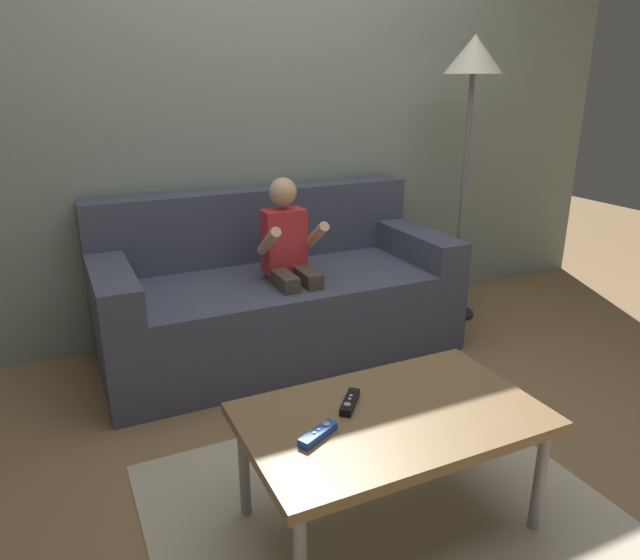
# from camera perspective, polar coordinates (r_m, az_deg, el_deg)

# --- Properties ---
(ground_plane) EXTENTS (9.64, 9.64, 0.00)m
(ground_plane) POSITION_cam_1_polar(r_m,az_deg,el_deg) (2.40, 7.33, -16.28)
(ground_plane) COLOR olive
(wall_back) EXTENTS (4.82, 0.05, 2.50)m
(wall_back) POSITION_cam_1_polar(r_m,az_deg,el_deg) (3.28, -6.08, 16.70)
(wall_back) COLOR gray
(wall_back) RESTS_ON ground
(couch) EXTENTS (1.80, 0.80, 0.82)m
(couch) POSITION_cam_1_polar(r_m,az_deg,el_deg) (3.08, -4.34, -1.71)
(couch) COLOR #474C60
(couch) RESTS_ON ground
(person_seated_on_couch) EXTENTS (0.29, 0.36, 0.93)m
(person_seated_on_couch) POSITION_cam_1_polar(r_m,az_deg,el_deg) (2.85, -2.88, 1.93)
(person_seated_on_couch) COLOR #4C4238
(person_seated_on_couch) RESTS_ON ground
(coffee_table) EXTENTS (0.92, 0.56, 0.41)m
(coffee_table) POSITION_cam_1_polar(r_m,az_deg,el_deg) (1.87, 7.00, -13.69)
(coffee_table) COLOR brown
(coffee_table) RESTS_ON ground
(area_rug) EXTENTS (1.48, 1.31, 0.01)m
(area_rug) POSITION_cam_1_polar(r_m,az_deg,el_deg) (2.09, 6.57, -22.16)
(area_rug) COLOR #BCB299
(area_rug) RESTS_ON ground
(game_remote_black_near_edge) EXTENTS (0.12, 0.13, 0.03)m
(game_remote_black_near_edge) POSITION_cam_1_polar(r_m,az_deg,el_deg) (1.87, 2.93, -11.82)
(game_remote_black_near_edge) COLOR black
(game_remote_black_near_edge) RESTS_ON coffee_table
(game_remote_blue_center) EXTENTS (0.14, 0.09, 0.03)m
(game_remote_blue_center) POSITION_cam_1_polar(r_m,az_deg,el_deg) (1.72, -0.18, -14.80)
(game_remote_blue_center) COLOR blue
(game_remote_blue_center) RESTS_ON coffee_table
(floor_lamp) EXTENTS (0.32, 0.32, 1.60)m
(floor_lamp) POSITION_cam_1_polar(r_m,az_deg,el_deg) (3.45, 14.66, 18.58)
(floor_lamp) COLOR black
(floor_lamp) RESTS_ON ground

